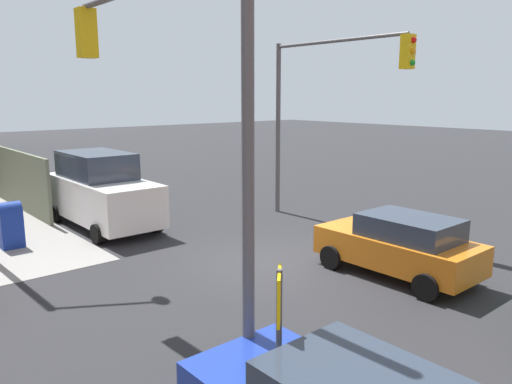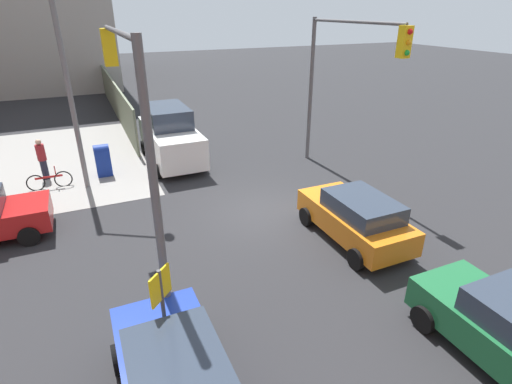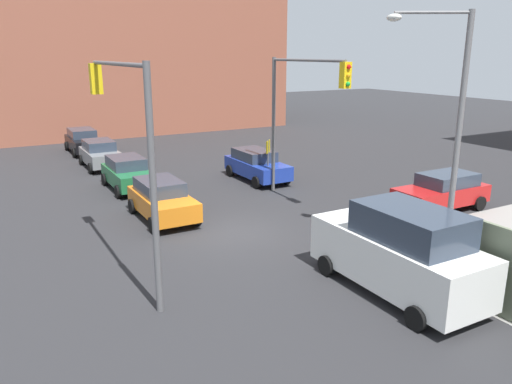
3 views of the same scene
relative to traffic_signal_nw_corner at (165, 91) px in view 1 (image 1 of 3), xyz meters
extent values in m
plane|color=#28282B|center=(2.34, -4.50, -4.64)|extent=(120.00, 120.00, 0.00)
cylinder|color=#59595B|center=(-2.16, 0.00, -1.39)|extent=(0.18, 0.18, 6.50)
cube|color=yellow|center=(3.12, 0.00, 1.21)|extent=(0.32, 0.36, 1.00)
sphere|color=red|center=(3.30, 0.00, 1.53)|extent=(0.18, 0.18, 0.18)
sphere|color=orange|center=(3.30, 0.00, 1.21)|extent=(0.18, 0.18, 0.18)
sphere|color=green|center=(3.30, 0.00, 0.89)|extent=(0.18, 0.18, 0.18)
cylinder|color=#59595B|center=(6.84, -9.00, -1.39)|extent=(0.18, 0.18, 6.50)
cylinder|color=#59595B|center=(4.05, -9.00, 1.74)|extent=(5.59, 0.12, 0.12)
cube|color=yellow|center=(1.25, -9.00, 1.21)|extent=(0.32, 0.36, 1.00)
sphere|color=red|center=(1.07, -9.00, 1.53)|extent=(0.18, 0.18, 0.18)
sphere|color=orange|center=(1.07, -9.00, 1.21)|extent=(0.18, 0.18, 0.18)
sphere|color=green|center=(1.07, -9.00, 0.89)|extent=(0.18, 0.18, 0.18)
cylinder|color=#4C4C4C|center=(-3.06, 0.23, -3.44)|extent=(0.08, 0.08, 2.40)
cube|color=yellow|center=(-3.06, 0.23, -2.59)|extent=(0.48, 0.48, 0.64)
cube|color=navy|center=(8.54, 0.50, -4.07)|extent=(0.56, 0.64, 1.15)
cylinder|color=navy|center=(8.54, 0.50, -3.49)|extent=(0.56, 0.64, 0.56)
cube|color=orange|center=(-0.47, -6.36, -3.95)|extent=(4.12, 1.80, 0.75)
cube|color=#2D3847|center=(-0.80, -6.36, -3.30)|extent=(2.31, 1.58, 0.55)
cylinder|color=black|center=(0.94, -5.46, -4.32)|extent=(0.64, 0.22, 0.64)
cylinder|color=black|center=(0.94, -7.26, -4.32)|extent=(0.64, 0.22, 0.64)
cylinder|color=black|center=(-1.87, -5.46, -4.32)|extent=(0.64, 0.22, 0.64)
cylinder|color=black|center=(-1.87, -7.26, -4.32)|extent=(0.64, 0.22, 0.64)
cube|color=white|center=(9.06, -2.70, -3.62)|extent=(5.40, 2.10, 1.40)
cube|color=#2D3847|center=(9.50, -2.70, -2.47)|extent=(3.02, 1.85, 0.90)
cylinder|color=black|center=(7.23, -3.75, -4.32)|extent=(0.64, 0.22, 0.64)
cylinder|color=black|center=(7.23, -1.65, -4.32)|extent=(0.64, 0.22, 0.64)
cylinder|color=black|center=(10.90, -3.75, -4.32)|extent=(0.64, 0.22, 0.64)
cylinder|color=black|center=(10.90, -1.65, -4.32)|extent=(0.64, 0.22, 0.64)
camera|label=1|loc=(-7.43, 4.38, -0.07)|focal=35.00mm
camera|label=2|loc=(-9.42, 1.07, 2.24)|focal=28.00mm
camera|label=3|loc=(18.60, -12.66, 2.02)|focal=35.00mm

